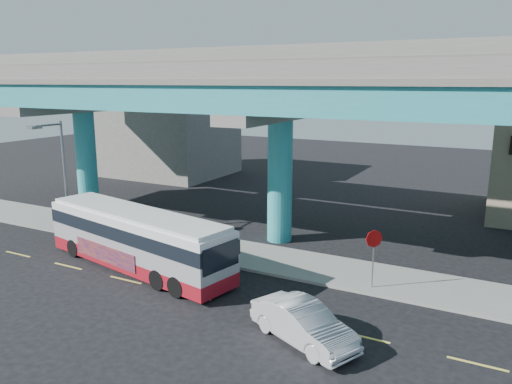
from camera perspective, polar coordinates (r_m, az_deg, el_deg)
The scene contains 10 objects.
ground at distance 23.69m, azimuth -6.85°, elevation -11.45°, with size 120.00×120.00×0.00m, color black.
sidewalk at distance 28.01m, azimuth -0.41°, elevation -7.31°, with size 70.00×4.00×0.15m, color gray.
lane_markings at distance 23.47m, azimuth -7.27°, elevation -11.69°, with size 58.00×0.12×0.01m.
viaduct at distance 29.56m, azimuth 2.95°, elevation 11.67°, with size 52.00×12.40×11.70m.
building_concrete at distance 53.10m, azimuth -10.08°, elevation 6.90°, with size 12.00×10.00×9.00m, color gray.
transit_bus at distance 26.65m, azimuth -13.47°, elevation -5.06°, with size 12.29×4.91×3.09m.
sedan at distance 19.37m, azimuth 5.43°, elevation -14.70°, with size 4.82×3.37×1.51m, color silver.
parked_car at distance 34.86m, azimuth -18.00°, elevation -2.70°, with size 3.79×1.64×1.27m, color #333338.
street_lamp at distance 33.19m, azimuth -21.83°, elevation 3.31°, with size 0.50×2.33×7.04m.
stop_sign at distance 23.72m, azimuth 13.31°, elevation -5.99°, with size 0.63×0.60×2.80m.
Camera 1 is at (12.49, -17.68, 9.63)m, focal length 35.00 mm.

